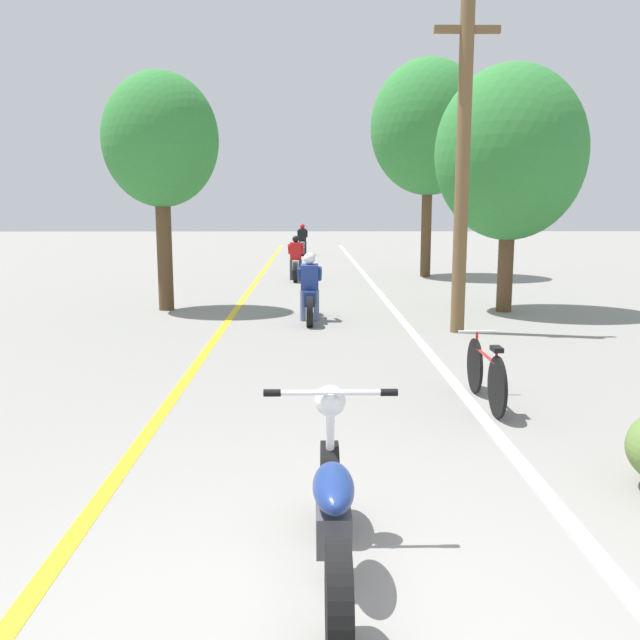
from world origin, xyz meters
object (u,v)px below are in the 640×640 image
Objects in this scene: motorcycle_rider_lead at (310,295)px; roadside_tree_right_far at (429,128)px; roadside_tree_left at (160,142)px; bicycle_parked at (486,373)px; motorcycle_rider_mid at (296,263)px; roadside_tree_right_near at (510,154)px; motorcycle_foreground at (333,512)px; motorcycle_rider_far at (302,243)px; utility_pole at (463,163)px.

roadside_tree_right_far is at bearing 66.43° from motorcycle_rider_lead.
bicycle_parked is (5.04, -7.19, -3.17)m from roadside_tree_left.
motorcycle_rider_lead is at bearing -25.25° from roadside_tree_left.
roadside_tree_left is 2.47× the size of motorcycle_rider_mid.
motorcycle_rider_mid is at bearing 125.17° from roadside_tree_right_near.
motorcycle_rider_lead is 1.24× the size of bicycle_parked.
motorcycle_foreground is at bearing -73.39° from roadside_tree_left.
motorcycle_foreground is 16.86m from motorcycle_rider_mid.
motorcycle_rider_mid reaches higher than motorcycle_rider_lead.
motorcycle_rider_lead is (-3.70, -8.49, -4.10)m from roadside_tree_right_far.
motorcycle_foreground is at bearing -110.97° from roadside_tree_right_near.
roadside_tree_right_near is at bearing -2.73° from roadside_tree_left.
roadside_tree_right_far is (-0.42, 7.38, 1.34)m from roadside_tree_right_near.
motorcycle_foreground is (-3.58, -17.80, -4.19)m from roadside_tree_right_far.
roadside_tree_right_far reaches higher than roadside_tree_left.
bicycle_parked is (2.37, -13.28, -0.15)m from motorcycle_rider_mid.
motorcycle_foreground reaches higher than bicycle_parked.
motorcycle_rider_far is at bearing 90.90° from motorcycle_foreground.
utility_pole reaches higher than motorcycle_rider_lead.
motorcycle_foreground is (-2.49, -8.03, -2.51)m from utility_pole.
motorcycle_foreground is at bearing -117.05° from bicycle_parked.
roadside_tree_right_near is at bearing -54.83° from motorcycle_rider_mid.
utility_pole is at bearing 72.80° from motorcycle_foreground.
roadside_tree_right_near reaches higher than roadside_tree_left.
bicycle_parked is at bearing 62.95° from motorcycle_foreground.
roadside_tree_left reaches higher than motorcycle_rider_far.
roadside_tree_right_far reaches higher than motorcycle_foreground.
motorcycle_rider_lead is (-4.12, -1.11, -2.76)m from roadside_tree_right_near.
roadside_tree_right_near is 2.41× the size of motorcycle_rider_far.
motorcycle_rider_far reaches higher than motorcycle_foreground.
motorcycle_foreground is 1.00× the size of motorcycle_rider_lead.
roadside_tree_left is 11.65m from motorcycle_foreground.
roadside_tree_left is at bearing 106.61° from motorcycle_foreground.
bicycle_parked is at bearing -98.41° from utility_pole.
utility_pole is 2.85m from roadside_tree_right_near.
roadside_tree_left is at bearing 154.37° from utility_pole.
motorcycle_rider_lead is 7.56m from motorcycle_rider_mid.
roadside_tree_right_far reaches higher than roadside_tree_right_near.
motorcycle_foreground is 0.95× the size of motorcycle_rider_far.
motorcycle_rider_far is at bearing 95.31° from bicycle_parked.
bicycle_parked is at bearing -71.18° from motorcycle_rider_lead.
roadside_tree_left is 2.36× the size of motorcycle_rider_far.
roadside_tree_left is at bearing -99.15° from motorcycle_rider_far.
roadside_tree_right_near is (1.51, 2.39, 0.34)m from utility_pole.
roadside_tree_right_near reaches higher than motorcycle_rider_lead.
roadside_tree_right_far is at bearing 78.64° from motorcycle_foreground.
motorcycle_rider_lead is at bearing 153.92° from utility_pole.
roadside_tree_right_near is 11.52m from motorcycle_foreground.
utility_pole is at bearing -81.66° from motorcycle_rider_far.
motorcycle_rider_lead is (-0.13, 9.31, 0.09)m from motorcycle_foreground.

